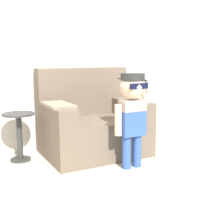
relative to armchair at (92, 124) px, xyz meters
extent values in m
plane|color=beige|center=(0.10, -0.22, -0.35)|extent=(10.00, 10.00, 0.00)
cube|color=silver|center=(0.10, 0.44, 0.95)|extent=(10.00, 0.05, 2.60)
cube|color=#6B5B4C|center=(0.00, -0.06, -0.13)|extent=(1.14, 0.85, 0.42)
cube|color=#6B5B4C|center=(0.00, 0.27, 0.36)|extent=(1.14, 0.19, 0.57)
cube|color=#6B5B4C|center=(-0.46, -0.15, 0.18)|extent=(0.21, 0.67, 0.20)
cube|color=#6B5B4C|center=(0.47, -0.15, 0.18)|extent=(0.21, 0.67, 0.20)
cube|color=gray|center=(-0.46, -0.15, 0.29)|extent=(0.25, 0.47, 0.03)
cylinder|color=#3356AD|center=(0.08, -0.65, -0.17)|extent=(0.09, 0.09, 0.34)
cylinder|color=#3356AD|center=(0.21, -0.65, -0.17)|extent=(0.09, 0.09, 0.34)
cube|color=#3356AD|center=(0.15, -0.65, 0.13)|extent=(0.25, 0.15, 0.25)
cube|color=#B29993|center=(0.15, -0.65, 0.31)|extent=(0.25, 0.15, 0.11)
sphere|color=beige|center=(0.15, -0.65, 0.50)|extent=(0.25, 0.25, 0.25)
cylinder|color=#2D2D2D|center=(0.15, -0.65, 0.59)|extent=(0.24, 0.24, 0.07)
cube|color=#2D2D2D|center=(0.15, -0.54, 0.57)|extent=(0.14, 0.11, 0.01)
cube|color=#0F1433|center=(0.15, -0.77, 0.51)|extent=(0.20, 0.01, 0.06)
cylinder|color=beige|center=(-0.02, -0.65, 0.17)|extent=(0.07, 0.07, 0.31)
cylinder|color=beige|center=(0.30, -0.65, 0.41)|extent=(0.10, 0.07, 0.18)
cube|color=gray|center=(0.29, -0.67, 0.50)|extent=(0.02, 0.07, 0.13)
cylinder|color=#333333|center=(-0.82, 0.12, -0.34)|extent=(0.22, 0.22, 0.02)
cylinder|color=#333333|center=(-0.82, 0.12, -0.09)|extent=(0.06, 0.06, 0.51)
cylinder|color=#333333|center=(-0.82, 0.12, 0.18)|extent=(0.35, 0.35, 0.02)
camera|label=1|loc=(-1.50, -3.27, 0.79)|focal=50.00mm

